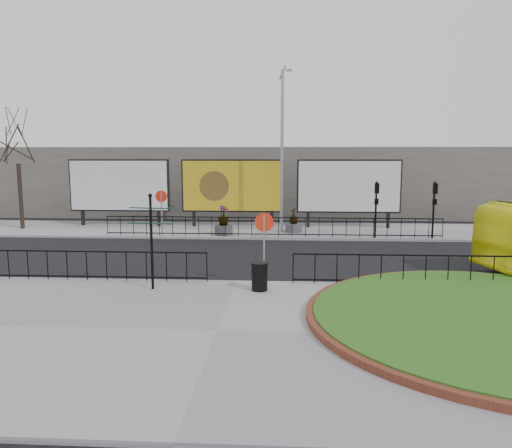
# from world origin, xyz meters

# --- Properties ---
(ground) EXTENTS (90.00, 90.00, 0.00)m
(ground) POSITION_xyz_m (0.00, 0.00, 0.00)
(ground) COLOR black
(ground) RESTS_ON ground
(pavement_near) EXTENTS (30.00, 10.00, 0.12)m
(pavement_near) POSITION_xyz_m (0.00, -5.00, 0.06)
(pavement_near) COLOR gray
(pavement_near) RESTS_ON ground
(pavement_far) EXTENTS (44.00, 6.00, 0.12)m
(pavement_far) POSITION_xyz_m (0.00, 12.00, 0.06)
(pavement_far) COLOR gray
(pavement_far) RESTS_ON ground
(brick_edge) EXTENTS (10.40, 10.40, 0.18)m
(brick_edge) POSITION_xyz_m (7.50, -4.00, 0.21)
(brick_edge) COLOR brown
(brick_edge) RESTS_ON pavement_near
(grass_lawn) EXTENTS (10.00, 10.00, 0.22)m
(grass_lawn) POSITION_xyz_m (7.50, -4.00, 0.23)
(grass_lawn) COLOR #2A5215
(grass_lawn) RESTS_ON pavement_near
(railing_near_left) EXTENTS (10.00, 0.10, 1.10)m
(railing_near_left) POSITION_xyz_m (-6.00, -0.30, 0.67)
(railing_near_left) COLOR black
(railing_near_left) RESTS_ON pavement_near
(railing_near_right) EXTENTS (9.00, 0.10, 1.10)m
(railing_near_right) POSITION_xyz_m (6.50, -0.30, 0.67)
(railing_near_right) COLOR black
(railing_near_right) RESTS_ON pavement_near
(railing_far) EXTENTS (18.00, 0.10, 1.10)m
(railing_far) POSITION_xyz_m (1.00, 9.30, 0.67)
(railing_far) COLOR black
(railing_far) RESTS_ON pavement_far
(speed_sign_far) EXTENTS (0.64, 0.07, 2.47)m
(speed_sign_far) POSITION_xyz_m (-5.00, 9.40, 1.92)
(speed_sign_far) COLOR gray
(speed_sign_far) RESTS_ON pavement_far
(speed_sign_near) EXTENTS (0.64, 0.07, 2.47)m
(speed_sign_near) POSITION_xyz_m (1.00, -0.40, 1.92)
(speed_sign_near) COLOR gray
(speed_sign_near) RESTS_ON pavement_near
(billboard_left) EXTENTS (6.20, 0.31, 4.10)m
(billboard_left) POSITION_xyz_m (-8.50, 12.97, 2.60)
(billboard_left) COLOR black
(billboard_left) RESTS_ON pavement_far
(billboard_mid) EXTENTS (6.20, 0.31, 4.10)m
(billboard_mid) POSITION_xyz_m (-1.50, 12.97, 2.60)
(billboard_mid) COLOR black
(billboard_mid) RESTS_ON pavement_far
(billboard_right) EXTENTS (6.20, 0.31, 4.10)m
(billboard_right) POSITION_xyz_m (5.50, 12.97, 2.60)
(billboard_right) COLOR black
(billboard_right) RESTS_ON pavement_far
(lamp_post) EXTENTS (0.74, 0.18, 9.23)m
(lamp_post) POSITION_xyz_m (1.51, 11.00, 4.83)
(lamp_post) COLOR gray
(lamp_post) RESTS_ON pavement_far
(signal_pole_a) EXTENTS (0.22, 0.26, 3.00)m
(signal_pole_a) POSITION_xyz_m (6.50, 9.34, 2.10)
(signal_pole_a) COLOR black
(signal_pole_a) RESTS_ON pavement_far
(signal_pole_b) EXTENTS (0.22, 0.26, 3.00)m
(signal_pole_b) POSITION_xyz_m (9.50, 9.34, 2.10)
(signal_pole_b) COLOR black
(signal_pole_b) RESTS_ON pavement_far
(tree_left) EXTENTS (2.00, 2.00, 7.00)m
(tree_left) POSITION_xyz_m (-14.00, 11.50, 3.62)
(tree_left) COLOR #2D2119
(tree_left) RESTS_ON pavement_far
(building_backdrop) EXTENTS (40.00, 10.00, 5.00)m
(building_backdrop) POSITION_xyz_m (0.00, 22.00, 2.50)
(building_backdrop) COLOR #67615A
(building_backdrop) RESTS_ON ground
(fingerpost_sign) EXTENTS (1.49, 0.41, 3.19)m
(fingerpost_sign) POSITION_xyz_m (-2.67, -1.26, 2.04)
(fingerpost_sign) COLOR black
(fingerpost_sign) RESTS_ON pavement_near
(litter_bin) EXTENTS (0.56, 0.56, 0.93)m
(litter_bin) POSITION_xyz_m (0.89, -1.23, 0.59)
(litter_bin) COLOR black
(litter_bin) RESTS_ON pavement_near
(planter_a) EXTENTS (1.01, 1.01, 1.63)m
(planter_a) POSITION_xyz_m (-1.68, 9.89, 0.74)
(planter_a) COLOR #4C4C4F
(planter_a) RESTS_ON pavement_far
(planter_c) EXTENTS (0.94, 0.94, 1.42)m
(planter_c) POSITION_xyz_m (2.20, 11.00, 0.63)
(planter_c) COLOR #4C4C4F
(planter_c) RESTS_ON pavement_far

